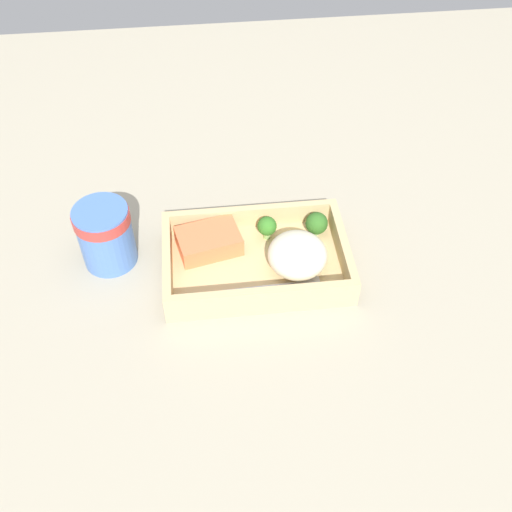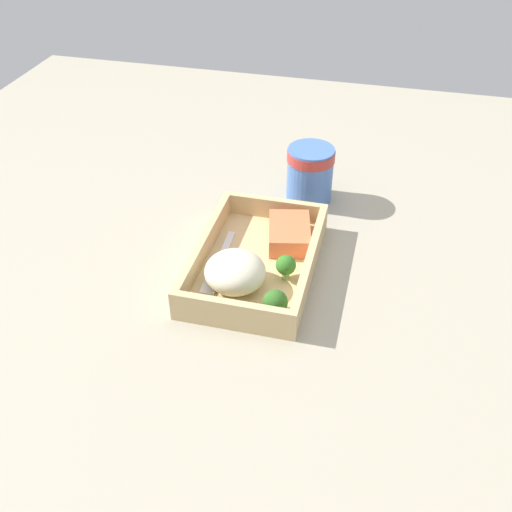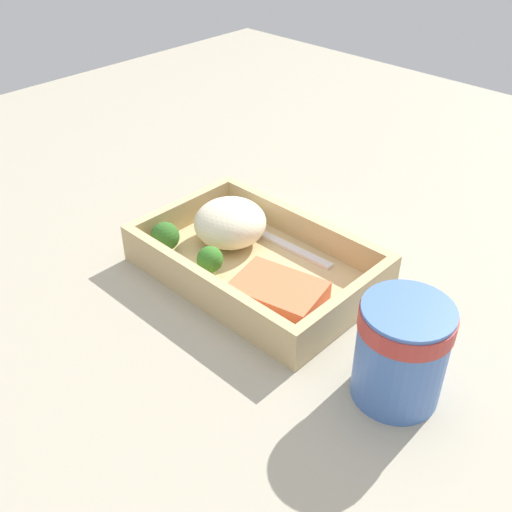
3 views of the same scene
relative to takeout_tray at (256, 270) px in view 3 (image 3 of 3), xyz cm
name	(u,v)px [view 3 (image 3 of 3)]	position (x,y,z in cm)	size (l,w,h in cm)	color
ground_plane	(256,281)	(0.00, 0.00, -1.60)	(160.00, 160.00, 2.00)	#A29A84
takeout_tray	(256,270)	(0.00, 0.00, 0.00)	(27.92, 18.11, 1.20)	tan
tray_rim	(256,254)	(0.00, 0.00, 2.42)	(27.92, 18.11, 3.65)	tan
salmon_fillet	(278,296)	(-6.96, 3.86, 2.19)	(9.47, 6.60, 3.18)	#F46F42
mashed_potatoes	(230,223)	(6.04, -1.65, 3.40)	(8.96, 9.08, 5.59)	beige
broccoli_floret_1	(210,260)	(2.32, 5.18, 3.01)	(3.07, 3.07, 4.08)	#83A95C
broccoli_floret_2	(165,237)	(10.28, 5.33, 2.66)	(3.57, 3.57, 3.92)	#80A662
fork	(273,239)	(2.23, -5.50, 0.82)	(15.85, 2.32, 0.44)	silver
paper_cup	(402,348)	(-22.35, 4.41, 5.19)	(8.48, 8.48, 10.35)	#4870BA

